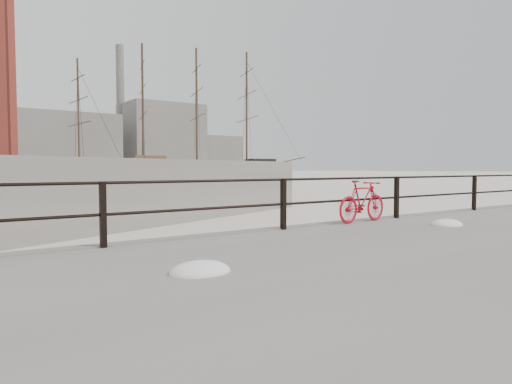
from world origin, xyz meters
TOP-DOWN VIEW (x-y plane):
  - ground at (0.00, 0.00)m, footprint 400.00×400.00m
  - guardrail at (0.00, -0.15)m, footprint 28.00×0.10m
  - bicycle at (-4.83, -0.25)m, footprint 1.57×0.33m
  - barque_black at (41.09, 92.92)m, footprint 59.55×34.24m
  - schooner_mid at (2.35, 77.90)m, footprint 31.27×14.13m
  - industrial_west at (20.00, 140.00)m, footprint 32.00×18.00m
  - industrial_mid at (55.00, 145.00)m, footprint 26.00×20.00m
  - industrial_east at (78.00, 150.00)m, footprint 20.00×16.00m
  - smokestack at (42.00, 150.00)m, footprint 2.80×2.80m

SIDE VIEW (x-z plane):
  - ground at x=0.00m, z-range 0.00..0.00m
  - barque_black at x=41.09m, z-range -16.14..16.14m
  - schooner_mid at x=2.35m, z-range -11.00..11.00m
  - bicycle at x=-4.83m, z-range 0.35..1.29m
  - guardrail at x=0.00m, z-range 0.35..1.35m
  - industrial_east at x=78.00m, z-range 0.00..14.00m
  - industrial_west at x=20.00m, z-range 0.00..18.00m
  - industrial_mid at x=55.00m, z-range 0.00..24.00m
  - smokestack at x=42.00m, z-range 0.00..44.00m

